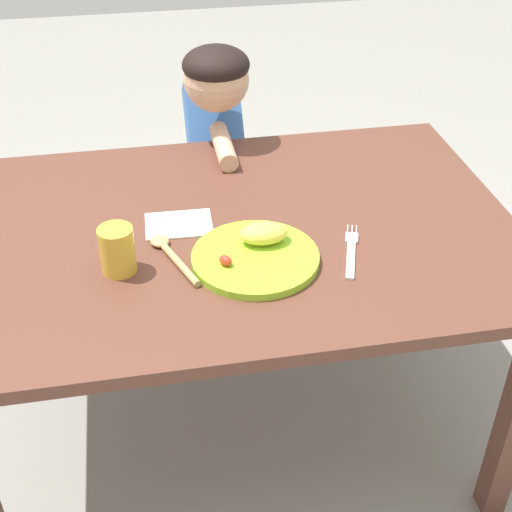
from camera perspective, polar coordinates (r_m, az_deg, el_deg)
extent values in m
plane|color=gray|center=(2.09, -1.58, -13.30)|extent=(8.00, 8.00, 0.00)
cube|color=brown|center=(1.65, -1.95, 1.95)|extent=(1.32, 0.89, 0.03)
cube|color=brown|center=(2.18, -18.93, -1.70)|extent=(0.06, 0.06, 0.64)
cube|color=brown|center=(2.28, 11.57, 1.51)|extent=(0.06, 0.06, 0.64)
cylinder|color=#96D32E|center=(1.52, -0.06, -0.17)|extent=(0.28, 0.28, 0.02)
ellipsoid|color=#E9CA4B|center=(1.55, 0.62, 1.84)|extent=(0.11, 0.07, 0.04)
ellipsoid|color=red|center=(1.48, -2.46, -0.36)|extent=(0.04, 0.04, 0.02)
cube|color=silver|center=(1.54, 7.61, -0.33)|extent=(0.06, 0.13, 0.01)
cube|color=silver|center=(1.61, 7.69, 1.45)|extent=(0.04, 0.04, 0.01)
cylinder|color=silver|center=(1.64, 8.07, 2.10)|extent=(0.01, 0.03, 0.00)
cylinder|color=silver|center=(1.64, 7.72, 2.12)|extent=(0.01, 0.03, 0.00)
cylinder|color=silver|center=(1.64, 7.38, 2.15)|extent=(0.01, 0.03, 0.00)
cylinder|color=tan|center=(1.51, -6.08, -0.70)|extent=(0.07, 0.15, 0.02)
ellipsoid|color=tan|center=(1.59, -7.74, 1.20)|extent=(0.06, 0.06, 0.02)
cylinder|color=gold|center=(1.50, -11.06, 0.48)|extent=(0.07, 0.07, 0.10)
cube|color=#4A5474|center=(2.41, -3.31, 2.23)|extent=(0.17, 0.14, 0.51)
cube|color=#3F72BF|center=(2.14, -3.34, 9.56)|extent=(0.16, 0.29, 0.34)
sphere|color=#D8A884|center=(1.98, -3.20, 14.00)|extent=(0.18, 0.18, 0.18)
ellipsoid|color=black|center=(1.96, -3.24, 15.09)|extent=(0.18, 0.18, 0.10)
cylinder|color=#D8A884|center=(1.94, -2.63, 8.82)|extent=(0.05, 0.21, 0.05)
cube|color=white|center=(1.65, -6.22, 2.54)|extent=(0.16, 0.12, 0.00)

